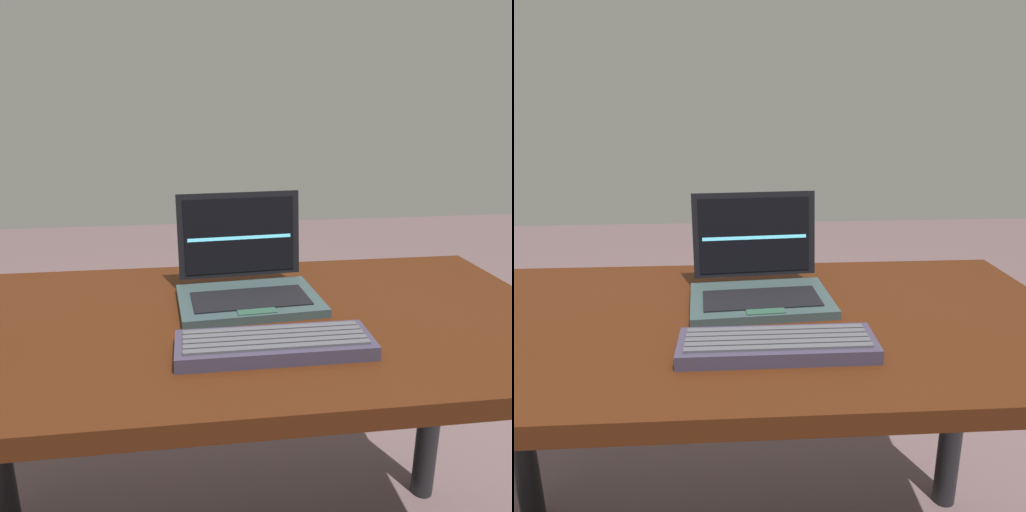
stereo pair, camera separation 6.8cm
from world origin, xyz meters
TOP-DOWN VIEW (x-y plane):
  - desk at (0.00, 0.00)m, footprint 1.34×0.68m
  - laptop_front at (0.04, 0.09)m, footprint 0.31×0.25m
  - external_keyboard at (0.06, -0.15)m, footprint 0.34×0.11m

SIDE VIEW (x-z plane):
  - desk at x=0.00m, z-range 0.26..1.00m
  - external_keyboard at x=0.06m, z-range 0.74..0.77m
  - laptop_front at x=0.04m, z-range 0.68..0.90m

